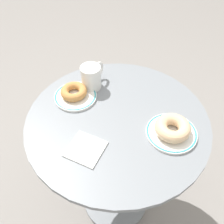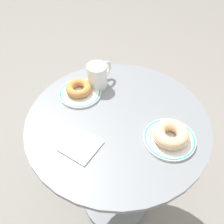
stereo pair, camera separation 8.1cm
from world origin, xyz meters
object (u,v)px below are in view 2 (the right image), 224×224
cafe_table (117,153)px  donut_old_fashioned (79,88)px  plate_left (80,93)px  donut_glazed (171,134)px  plate_right (170,139)px  coffee_mug (98,75)px  paper_napkin (81,146)px

cafe_table → donut_old_fashioned: 0.33m
plate_left → donut_glazed: (0.40, -0.02, 0.03)m
plate_right → donut_glazed: 0.03m
plate_left → donut_old_fashioned: size_ratio=1.62×
cafe_table → donut_glazed: bearing=4.2°
plate_left → cafe_table: bearing=-9.8°
coffee_mug → paper_napkin: bearing=-66.1°
donut_old_fashioned → paper_napkin: size_ratio=0.91×
donut_glazed → donut_old_fashioned: bearing=177.0°
plate_right → coffee_mug: bearing=163.7°
plate_left → plate_right: 0.41m
plate_left → plate_right: size_ratio=0.95×
plate_left → donut_old_fashioned: (-0.01, 0.00, 0.02)m
plate_left → coffee_mug: size_ratio=1.35×
plate_right → paper_napkin: size_ratio=1.56×
cafe_table → paper_napkin: paper_napkin is taller
plate_right → donut_old_fashioned: donut_old_fashioned is taller
cafe_table → plate_right: plate_right is taller
donut_old_fashioned → coffee_mug: (0.04, 0.09, 0.02)m
plate_right → paper_napkin: 0.31m
plate_left → paper_napkin: size_ratio=1.48×
paper_napkin → donut_glazed: bearing=37.4°
donut_glazed → cafe_table: bearing=-175.8°
cafe_table → donut_old_fashioned: donut_old_fashioned is taller
plate_left → plate_right: same height
plate_right → donut_old_fashioned: (-0.41, 0.02, 0.02)m
plate_left → coffee_mug: (0.03, 0.09, 0.04)m
plate_left → paper_napkin: (0.16, -0.21, -0.00)m
plate_right → donut_old_fashioned: size_ratio=1.71×
cafe_table → plate_right: (0.20, 0.01, 0.23)m
donut_glazed → paper_napkin: size_ratio=1.08×
plate_right → coffee_mug: (-0.38, 0.11, 0.04)m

